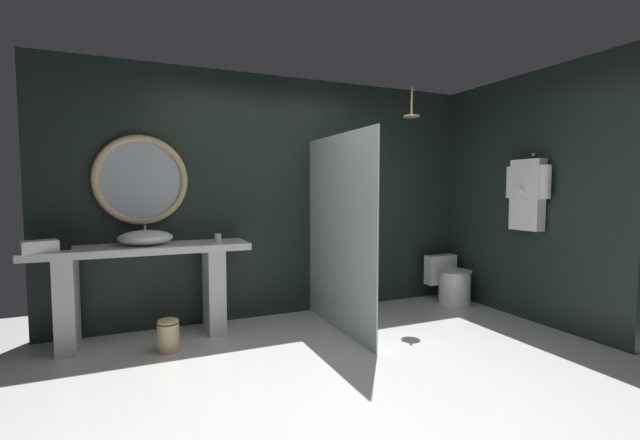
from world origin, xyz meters
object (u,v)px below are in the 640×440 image
tumbler_cup (218,238)px  waste_bin (168,335)px  tissue_box (62,245)px  round_wall_mirror (141,180)px  hanging_bathrobe (527,192)px  folded_hand_towel (40,247)px  vessel_sink (146,238)px  rain_shower_head (412,113)px  toilet (451,282)px

tumbler_cup → waste_bin: (-0.50, -0.35, -0.77)m
tissue_box → waste_bin: tissue_box is taller
tissue_box → round_wall_mirror: (0.64, 0.24, 0.56)m
hanging_bathrobe → folded_hand_towel: hanging_bathrobe is taller
vessel_sink → tumbler_cup: vessel_sink is taller
rain_shower_head → waste_bin: rain_shower_head is taller
vessel_sink → hanging_bathrobe: hanging_bathrobe is taller
tumbler_cup → tissue_box: tumbler_cup is taller
folded_hand_towel → waste_bin: bearing=-14.6°
tumbler_cup → round_wall_mirror: 0.91m
toilet → folded_hand_towel: folded_hand_towel is taller
rain_shower_head → toilet: rain_shower_head is taller
folded_hand_towel → toilet: bearing=0.3°
hanging_bathrobe → round_wall_mirror: bearing=161.1°
round_wall_mirror → rain_shower_head: 2.88m
vessel_sink → tissue_box: (-0.66, -0.01, -0.03)m
rain_shower_head → folded_hand_towel: (-3.52, 0.09, -1.29)m
round_wall_mirror → folded_hand_towel: (-0.78, -0.39, -0.55)m
vessel_sink → folded_hand_towel: (-0.80, -0.16, -0.02)m
tissue_box → round_wall_mirror: 0.89m
round_wall_mirror → hanging_bathrobe: size_ratio=1.07×
round_wall_mirror → toilet: (3.43, -0.37, -1.22)m
tumbler_cup → tissue_box: 1.31m
tumbler_cup → toilet: (2.77, -0.09, -0.66)m
tissue_box → rain_shower_head: bearing=-4.0°
waste_bin → tumbler_cup: bearing=35.3°
toilet → round_wall_mirror: bearing=173.9°
toilet → folded_hand_towel: bearing=-179.7°
toilet → vessel_sink: bearing=177.7°
toilet → tissue_box: bearing=178.2°
hanging_bathrobe → folded_hand_towel: 4.53m
rain_shower_head → toilet: size_ratio=0.58×
tumbler_cup → toilet: tumbler_cup is taller
rain_shower_head → hanging_bathrobe: (0.90, -0.77, -0.86)m
round_wall_mirror → waste_bin: bearing=-75.3°
toilet → waste_bin: bearing=-175.4°
round_wall_mirror → waste_bin: 1.48m
tissue_box → waste_bin: (0.81, -0.39, -0.77)m
tissue_box → folded_hand_towel: folded_hand_towel is taller
toilet → hanging_bathrobe: bearing=-76.4°
tumbler_cup → tissue_box: (-1.31, 0.04, -0.00)m
rain_shower_head → tissue_box: bearing=176.0°
rain_shower_head → folded_hand_towel: 3.76m
round_wall_mirror → tissue_box: bearing=-159.5°
vessel_sink → folded_hand_towel: vessel_sink is taller
round_wall_mirror → toilet: 3.66m
tissue_box → toilet: 4.13m
tissue_box → folded_hand_towel: 0.20m
rain_shower_head → hanging_bathrobe: bearing=-40.5°
vessel_sink → round_wall_mirror: size_ratio=0.56×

